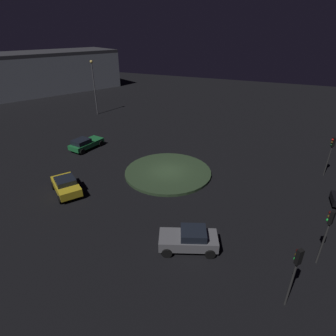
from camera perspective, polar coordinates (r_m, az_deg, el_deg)
ground_plane at (r=28.36m, az=0.00°, el=-1.11°), size 117.01×117.01×0.00m
roundabout_island at (r=28.30m, az=0.00°, el=-0.87°), size 8.94×8.94×0.27m
car_green at (r=35.27m, az=-16.97°, el=4.96°), size 4.54×2.66×1.45m
car_grey at (r=19.10m, az=4.48°, el=-14.64°), size 3.07×4.31×1.61m
car_yellow at (r=26.43m, az=-20.61°, el=-3.42°), size 3.73×4.22×1.50m
traffic_light_south at (r=31.16m, az=31.02°, el=3.41°), size 0.36×0.39×4.10m
traffic_light_southwest at (r=19.26m, az=30.52°, el=-10.64°), size 0.37×0.40×4.10m
traffic_light_southwest_near at (r=15.93m, az=25.19°, el=-18.26°), size 0.39×0.39×4.02m
streetlamp_northeast at (r=48.69m, az=-15.32°, el=16.99°), size 0.47×0.47×8.82m
store_building at (r=71.24m, az=-26.08°, el=17.50°), size 37.87×27.10×8.64m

